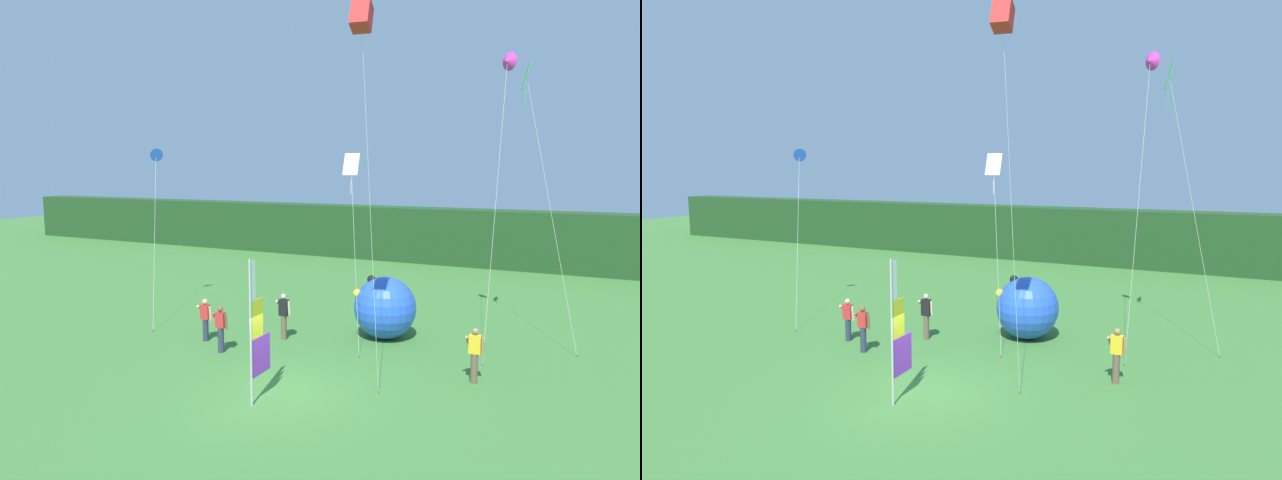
{
  "view_description": "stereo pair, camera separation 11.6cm",
  "coord_description": "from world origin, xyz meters",
  "views": [
    {
      "loc": [
        7.86,
        -13.33,
        6.59
      ],
      "look_at": [
        -0.01,
        2.93,
        4.23
      ],
      "focal_mm": 31.12,
      "sensor_mm": 36.0,
      "label": 1
    },
    {
      "loc": [
        7.97,
        -13.28,
        6.59
      ],
      "look_at": [
        -0.01,
        2.93,
        4.23
      ],
      "focal_mm": 31.12,
      "sensor_mm": 36.0,
      "label": 2
    }
  ],
  "objects": [
    {
      "name": "banner_flag",
      "position": [
        -0.28,
        -0.59,
        1.99
      ],
      "size": [
        0.06,
        1.03,
        4.15
      ],
      "color": "#B7B7BC",
      "rests_on": "ground"
    },
    {
      "name": "person_near_banner",
      "position": [
        -3.72,
        2.45,
        0.9
      ],
      "size": [
        0.55,
        0.48,
        1.69
      ],
      "color": "#2D334C",
      "rests_on": "ground"
    },
    {
      "name": "person_mid_field",
      "position": [
        -2.44,
        4.75,
        0.96
      ],
      "size": [
        0.55,
        0.48,
        1.79
      ],
      "color": "brown",
      "rests_on": "ground"
    },
    {
      "name": "kite_red_box_3",
      "position": [
        2.4,
        0.38,
        10.38
      ],
      "size": [
        0.58,
        1.47,
        10.86
      ],
      "color": "brown",
      "rests_on": "ground"
    },
    {
      "name": "person_far_left",
      "position": [
        5.0,
        3.49,
        0.93
      ],
      "size": [
        0.55,
        0.48,
        1.74
      ],
      "color": "brown",
      "rests_on": "ground"
    },
    {
      "name": "distant_treeline",
      "position": [
        0.0,
        24.72,
        1.9
      ],
      "size": [
        80.0,
        2.4,
        3.8
      ],
      "primitive_type": "cube",
      "color": "#1E421E",
      "rests_on": "ground"
    },
    {
      "name": "kite_green_diamond_2",
      "position": [
        5.75,
        8.11,
        9.32
      ],
      "size": [
        2.39,
        1.08,
        10.33
      ],
      "color": "brown",
      "rests_on": "ground"
    },
    {
      "name": "person_far_right",
      "position": [
        -5.05,
        3.29,
        0.87
      ],
      "size": [
        0.55,
        0.48,
        1.64
      ],
      "color": "#2D334C",
      "rests_on": "ground"
    },
    {
      "name": "kite_white_diamond_1",
      "position": [
        -0.12,
        5.85,
        6.36
      ],
      "size": [
        1.46,
        2.05,
        7.12
      ],
      "color": "brown",
      "rests_on": "ground"
    },
    {
      "name": "kite_blue_delta_4",
      "position": [
        -9.98,
        6.37,
        7.12
      ],
      "size": [
        2.62,
        3.46,
        7.49
      ],
      "color": "brown",
      "rests_on": "ground"
    },
    {
      "name": "inflatable_balloon",
      "position": [
        1.01,
        6.59,
        1.21
      ],
      "size": [
        2.41,
        2.41,
        2.44
      ],
      "color": "blue",
      "rests_on": "ground"
    },
    {
      "name": "ground_plane",
      "position": [
        0.0,
        0.0,
        0.0
      ],
      "size": [
        120.0,
        120.0,
        0.0
      ],
      "primitive_type": "plane",
      "color": "#3D7533"
    },
    {
      "name": "kite_magenta_delta_0",
      "position": [
        4.98,
        8.04,
        10.29
      ],
      "size": [
        0.68,
        3.23,
        10.7
      ],
      "color": "brown",
      "rests_on": "ground"
    }
  ]
}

